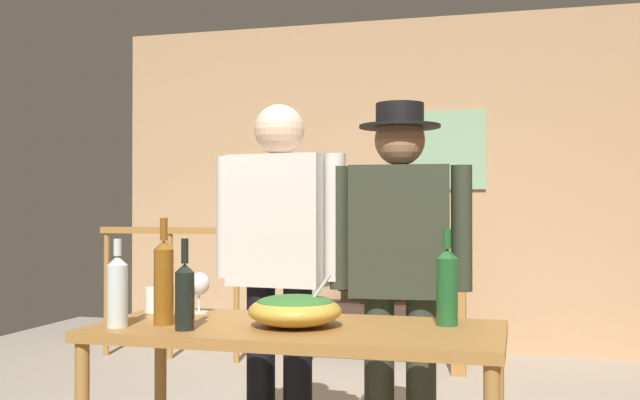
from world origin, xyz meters
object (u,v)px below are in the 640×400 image
at_px(framed_picture, 448,150).
at_px(wine_bottle_green, 447,285).
at_px(person_standing_right, 400,256).
at_px(wine_glass, 199,285).
at_px(salad_bowl, 296,309).
at_px(wine_bottle_dark, 185,294).
at_px(mug_white, 154,300).
at_px(wine_bottle_amber, 164,281).
at_px(serving_table, 298,348).
at_px(tv_console, 374,329).
at_px(wine_bottle_clear, 117,290).
at_px(person_standing_left, 279,251).
at_px(flat_screen_tv, 373,272).
at_px(stair_railing, 331,278).

distance_m(framed_picture, wine_bottle_green, 3.55).
bearing_deg(person_standing_right, wine_glass, 24.46).
relative_size(salad_bowl, wine_bottle_dark, 1.05).
bearing_deg(salad_bowl, mug_white, 163.25).
bearing_deg(wine_glass, person_standing_right, 29.50).
xyz_separation_m(wine_bottle_dark, wine_bottle_amber, (-0.12, 0.09, 0.04)).
xyz_separation_m(serving_table, wine_glass, (-0.47, 0.20, 0.19)).
bearing_deg(mug_white, framed_picture, 75.72).
distance_m(tv_console, wine_bottle_clear, 3.58).
bearing_deg(tv_console, person_standing_left, -88.27).
distance_m(flat_screen_tv, wine_bottle_dark, 3.48).
distance_m(flat_screen_tv, serving_table, 3.29).
bearing_deg(framed_picture, mug_white, -104.28).
xyz_separation_m(tv_console, flat_screen_tv, (0.00, -0.03, 0.46)).
bearing_deg(wine_bottle_clear, flat_screen_tv, 85.84).
relative_size(serving_table, wine_bottle_clear, 4.66).
bearing_deg(person_standing_left, flat_screen_tv, -83.21).
relative_size(wine_bottle_amber, wine_bottle_clear, 1.23).
distance_m(wine_bottle_dark, person_standing_left, 0.83).
distance_m(stair_railing, serving_table, 2.81).
bearing_deg(wine_glass, tv_console, 87.79).
relative_size(mug_white, person_standing_right, 0.07).
relative_size(wine_glass, person_standing_right, 0.10).
distance_m(stair_railing, wine_bottle_clear, 2.96).
xyz_separation_m(serving_table, wine_bottle_dark, (-0.35, -0.20, 0.20)).
xyz_separation_m(framed_picture, wine_bottle_amber, (-0.69, -3.70, -0.74)).
distance_m(stair_railing, mug_white, 2.59).
relative_size(stair_railing, wine_glass, 17.56).
xyz_separation_m(framed_picture, wine_bottle_dark, (-0.56, -3.79, -0.78)).
bearing_deg(framed_picture, tv_console, -152.99).
distance_m(salad_bowl, wine_bottle_clear, 0.64).
bearing_deg(stair_railing, wine_bottle_clear, -90.78).
distance_m(tv_console, person_standing_left, 2.79).
bearing_deg(stair_railing, wine_bottle_green, -67.38).
relative_size(salad_bowl, wine_bottle_amber, 0.86).
xyz_separation_m(salad_bowl, wine_glass, (-0.48, 0.23, 0.05)).
height_order(wine_glass, person_standing_left, person_standing_left).
height_order(framed_picture, salad_bowl, framed_picture).
bearing_deg(wine_bottle_green, framed_picture, 95.07).
relative_size(serving_table, wine_bottle_dark, 4.60).
bearing_deg(wine_bottle_amber, salad_bowl, 9.57).
height_order(wine_bottle_green, wine_bottle_clear, wine_bottle_green).
relative_size(wine_bottle_clear, person_standing_right, 0.19).
height_order(flat_screen_tv, wine_bottle_amber, wine_bottle_amber).
bearing_deg(salad_bowl, wine_bottle_green, 18.12).
height_order(salad_bowl, wine_bottle_amber, wine_bottle_amber).
bearing_deg(mug_white, salad_bowl, -16.75).
distance_m(serving_table, person_standing_right, 0.74).
xyz_separation_m(flat_screen_tv, mug_white, (-0.30, -3.10, 0.14)).
relative_size(wine_bottle_dark, person_standing_left, 0.19).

